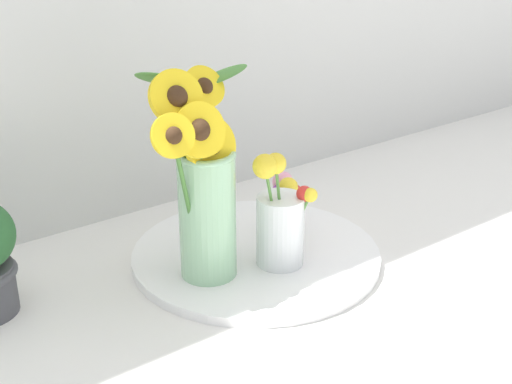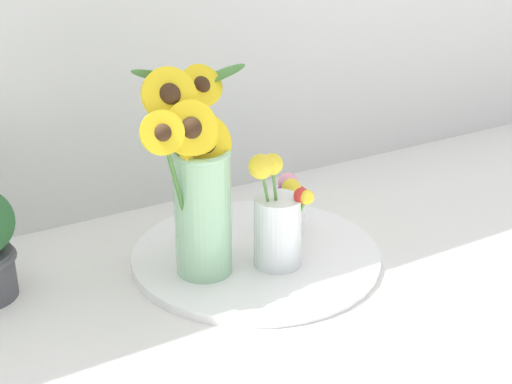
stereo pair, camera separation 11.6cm
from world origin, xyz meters
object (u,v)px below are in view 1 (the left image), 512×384
object	(u,v)px
mason_jar_sunflowers	(203,186)
vase_small_center	(279,222)
vase_bulb_right	(284,204)
serving_tray	(256,255)

from	to	relation	value
mason_jar_sunflowers	vase_small_center	world-z (taller)	mason_jar_sunflowers
vase_bulb_right	serving_tray	bearing A→B (deg)	-159.94
mason_jar_sunflowers	vase_small_center	bearing A→B (deg)	-20.39
mason_jar_sunflowers	vase_bulb_right	distance (m)	0.23
mason_jar_sunflowers	vase_small_center	xyz separation A→B (m)	(0.12, -0.04, -0.08)
serving_tray	vase_bulb_right	world-z (taller)	vase_bulb_right
serving_tray	vase_small_center	size ratio (longest dim) A/B	2.14
serving_tray	vase_bulb_right	bearing A→B (deg)	20.06
serving_tray	mason_jar_sunflowers	size ratio (longest dim) A/B	1.22
serving_tray	vase_small_center	xyz separation A→B (m)	(0.00, -0.06, 0.09)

